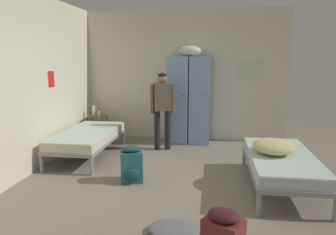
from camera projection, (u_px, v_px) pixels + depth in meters
name	position (u px, v px, depth m)	size (l,w,h in m)	color
ground_plane	(165.00, 185.00, 4.59)	(8.82, 8.82, 0.00)	gray
room_backdrop	(109.00, 80.00, 5.71)	(4.48, 5.57, 2.85)	beige
locker_bank	(189.00, 98.00, 6.80)	(0.90, 0.55, 2.07)	#7A9ECC
shelf_unit	(97.00, 125.00, 7.03)	(0.38, 0.30, 0.57)	brown
bed_left_rear	(88.00, 137.00, 5.87)	(0.90, 1.90, 0.49)	gray
bed_right	(281.00, 162.00, 4.46)	(0.90, 1.90, 0.49)	gray
bedding_heap	(273.00, 146.00, 4.47)	(0.58, 0.62, 0.20)	#D1C67F
person_traveler	(162.00, 104.00, 6.23)	(0.46, 0.29, 1.53)	black
water_bottle	(94.00, 110.00, 7.00)	(0.07, 0.07, 0.25)	silver
lotion_bottle	(99.00, 113.00, 6.93)	(0.05, 0.05, 0.16)	beige
backpack_teal	(132.00, 165.00, 4.69)	(0.37, 0.39, 0.55)	#23666B
clothes_pile_grey	(174.00, 229.00, 3.32)	(0.55, 0.43, 0.09)	slate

